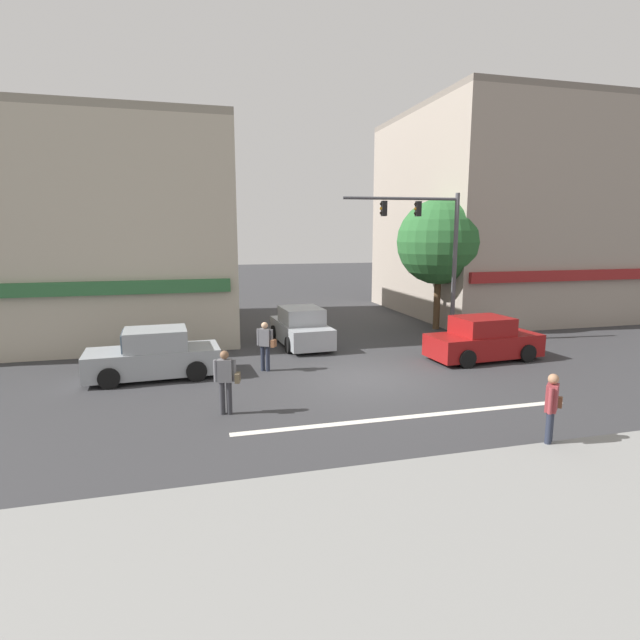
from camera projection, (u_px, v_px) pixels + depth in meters
name	position (u px, v px, depth m)	size (l,w,h in m)	color
ground_plane	(363.00, 378.00, 15.92)	(120.00, 120.00, 0.00)	#333335
lane_marking_stripe	(410.00, 417.00, 12.58)	(9.00, 0.24, 0.01)	silver
sidewalk_curb	(546.00, 524.00, 7.80)	(40.00, 5.00, 0.16)	gray
building_left_block	(78.00, 233.00, 22.73)	(13.36, 11.29, 9.18)	#B7AD99
building_right_corner	(495.00, 215.00, 28.60)	(10.53, 11.75, 11.20)	gray
street_tree	(439.00, 242.00, 23.49)	(4.01, 4.01, 6.17)	#4C3823
utility_pole_near_left	(95.00, 250.00, 18.53)	(1.40, 0.22, 7.60)	brown
utility_pole_far_right	(448.00, 243.00, 25.00)	(1.40, 0.22, 7.89)	brown
traffic_light_mast	(433.00, 243.00, 20.53)	(4.88, 0.54, 6.20)	#47474C
sedan_crossing_center	(301.00, 328.00, 20.59)	(2.05, 4.18, 1.58)	#999EA3
sedan_approaching_near	(483.00, 340.00, 18.22)	(4.21, 2.09, 1.58)	maroon
sedan_crossing_rightbound	(154.00, 356.00, 15.93)	(4.19, 2.05, 1.58)	#999EA3
pedestrian_foreground_with_bag	(551.00, 406.00, 10.57)	(0.62, 0.55, 1.67)	#232838
pedestrian_mid_crossing	(266.00, 343.00, 16.63)	(0.64, 0.53, 1.67)	#232838
pedestrian_far_side	(226.00, 378.00, 12.62)	(0.67, 0.40, 1.67)	#333338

